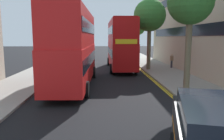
{
  "coord_description": "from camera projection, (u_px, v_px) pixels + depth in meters",
  "views": [
    {
      "loc": [
        -0.08,
        -1.89,
        3.71
      ],
      "look_at": [
        0.5,
        11.0,
        1.8
      ],
      "focal_mm": 35.92,
      "sensor_mm": 36.0,
      "label": 1
    }
  ],
  "objects": [
    {
      "name": "pedestrian_far",
      "position": [
        172.0,
        61.0,
        26.02
      ],
      "size": [
        0.34,
        0.22,
        1.62
      ],
      "color": "#2D2D38",
      "rests_on": "sidewalk_right"
    },
    {
      "name": "double_decker_bus_away",
      "position": [
        73.0,
        46.0,
        16.62
      ],
      "size": [
        3.01,
        10.87,
        5.64
      ],
      "color": "red",
      "rests_on": "ground"
    },
    {
      "name": "street_tree_mid",
      "position": [
        190.0,
        3.0,
        14.15
      ],
      "size": [
        2.91,
        2.91,
        7.24
      ],
      "color": "#6B6047",
      "rests_on": "sidewalk_right"
    },
    {
      "name": "double_decker_bus_oncoming",
      "position": [
        121.0,
        43.0,
        25.69
      ],
      "size": [
        2.89,
        10.84,
        5.64
      ],
      "color": "#B20F0F",
      "rests_on": "ground"
    },
    {
      "name": "street_tree_far",
      "position": [
        137.0,
        27.0,
        35.17
      ],
      "size": [
        2.83,
        2.83,
        6.63
      ],
      "color": "#6B6047",
      "rests_on": "sidewalk_right"
    },
    {
      "name": "kerb_line_inner",
      "position": [
        161.0,
        88.0,
        16.44
      ],
      "size": [
        0.1,
        56.0,
        0.01
      ],
      "primitive_type": "cube",
      "color": "yellow",
      "rests_on": "ground"
    },
    {
      "name": "sidewalk_right",
      "position": [
        182.0,
        81.0,
        18.51
      ],
      "size": [
        4.0,
        80.0,
        0.14
      ],
      "primitive_type": "cube",
      "color": "gray",
      "rests_on": "ground"
    },
    {
      "name": "street_tree_near",
      "position": [
        150.0,
        16.0,
        24.31
      ],
      "size": [
        3.49,
        3.49,
        7.65
      ],
      "color": "#6B6047",
      "rests_on": "sidewalk_right"
    },
    {
      "name": "sidewalk_left",
      "position": [
        22.0,
        83.0,
        17.93
      ],
      "size": [
        4.0,
        80.0,
        0.14
      ],
      "primitive_type": "cube",
      "color": "gray",
      "rests_on": "ground"
    },
    {
      "name": "kerb_line_outer",
      "position": [
        163.0,
        88.0,
        16.45
      ],
      "size": [
        0.1,
        56.0,
        0.01
      ],
      "primitive_type": "cube",
      "color": "yellow",
      "rests_on": "ground"
    }
  ]
}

